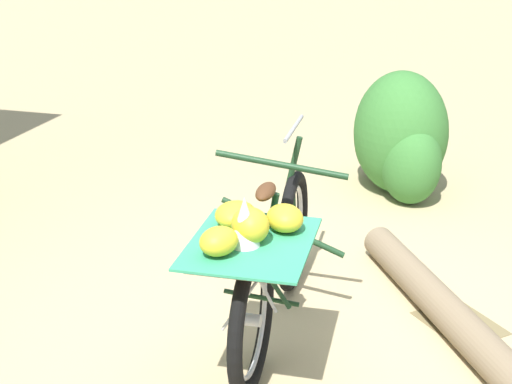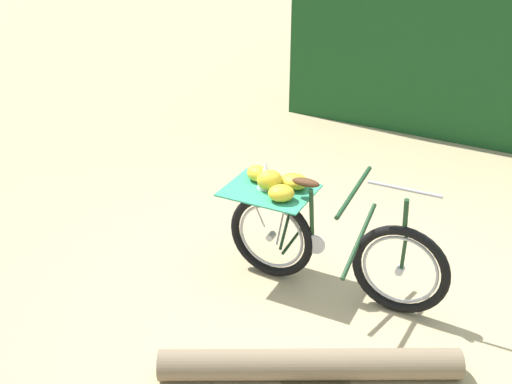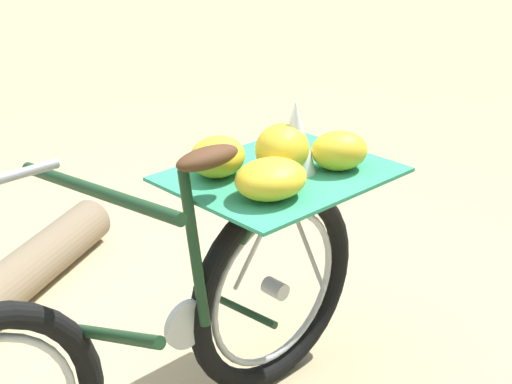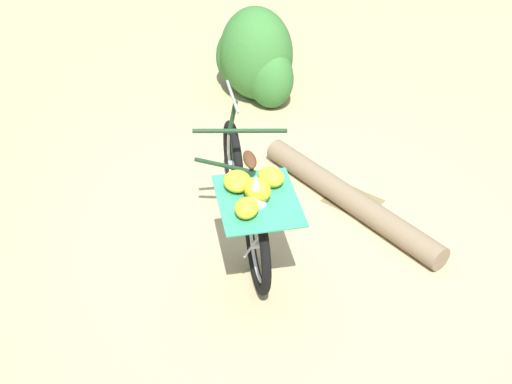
{
  "view_description": "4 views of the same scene",
  "coord_description": "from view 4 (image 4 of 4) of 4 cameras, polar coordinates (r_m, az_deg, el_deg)",
  "views": [
    {
      "loc": [
        3.08,
        -1.7,
        2.16
      ],
      "look_at": [
        0.29,
        -0.28,
        0.95
      ],
      "focal_mm": 51.1,
      "sensor_mm": 36.0,
      "label": 1
    },
    {
      "loc": [
        1.48,
        3.62,
        2.87
      ],
      "look_at": [
        0.56,
        -0.27,
        0.83
      ],
      "focal_mm": 42.01,
      "sensor_mm": 36.0,
      "label": 2
    },
    {
      "loc": [
        -1.8,
        -0.54,
        1.68
      ],
      "look_at": [
        0.33,
        -0.31,
        0.75
      ],
      "focal_mm": 53.55,
      "sensor_mm": 36.0,
      "label": 3
    },
    {
      "loc": [
        2.68,
        -3.19,
        3.5
      ],
      "look_at": [
        0.33,
        -0.27,
        0.73
      ],
      "focal_mm": 47.04,
      "sensor_mm": 36.0,
      "label": 4
    }
  ],
  "objects": [
    {
      "name": "bicycle",
      "position": [
        5.01,
        -0.79,
        -0.46
      ],
      "size": [
        1.55,
        1.38,
        1.03
      ],
      "rotation": [
        0.0,
        0.0,
        2.44
      ],
      "color": "black",
      "rests_on": "ground_plane"
    },
    {
      "name": "leaf_litter_patch",
      "position": [
        5.86,
        8.23,
        -0.74
      ],
      "size": [
        0.44,
        0.36,
        0.01
      ],
      "primitive_type": "cube",
      "color": "olive",
      "rests_on": "ground_plane"
    },
    {
      "name": "ground_plane",
      "position": [
        5.45,
        -0.92,
        -3.63
      ],
      "size": [
        60.0,
        60.0,
        0.0
      ],
      "primitive_type": "plane",
      "color": "tan"
    },
    {
      "name": "fallen_log",
      "position": [
        5.71,
        7.93,
        -0.55
      ],
      "size": [
        1.96,
        0.63,
        0.2
      ],
      "primitive_type": "cylinder",
      "rotation": [
        0.0,
        1.57,
        -0.22
      ],
      "color": "#7F6B51",
      "rests_on": "ground_plane"
    },
    {
      "name": "shrub_cluster",
      "position": [
        7.22,
        -0.09,
        11.28
      ],
      "size": [
        1.05,
        0.72,
        1.0
      ],
      "color": "#387533",
      "rests_on": "ground_plane"
    }
  ]
}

